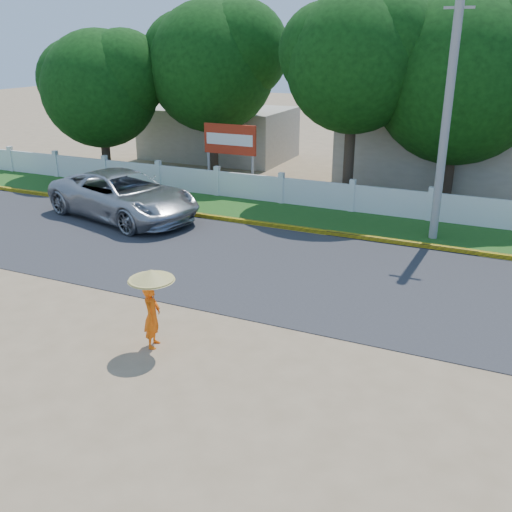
{
  "coord_description": "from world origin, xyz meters",
  "views": [
    {
      "loc": [
        5.51,
        -10.22,
        6.4
      ],
      "look_at": [
        0.0,
        2.0,
        1.3
      ],
      "focal_mm": 40.0,
      "sensor_mm": 36.0,
      "label": 1
    }
  ],
  "objects_px": {
    "utility_pole": "(446,118)",
    "vehicle": "(124,195)",
    "billboard": "(230,143)",
    "monk_with_parasol": "(152,297)"
  },
  "relations": [
    {
      "from": "utility_pole",
      "to": "billboard",
      "type": "bearing_deg",
      "value": 161.51
    },
    {
      "from": "vehicle",
      "to": "monk_with_parasol",
      "type": "height_order",
      "value": "monk_with_parasol"
    },
    {
      "from": "vehicle",
      "to": "billboard",
      "type": "xyz_separation_m",
      "value": [
        1.79,
        5.45,
        1.26
      ]
    },
    {
      "from": "vehicle",
      "to": "monk_with_parasol",
      "type": "distance_m",
      "value": 10.2
    },
    {
      "from": "utility_pole",
      "to": "billboard",
      "type": "distance_m",
      "value": 10.03
    },
    {
      "from": "vehicle",
      "to": "utility_pole",
      "type": "bearing_deg",
      "value": -63.54
    },
    {
      "from": "vehicle",
      "to": "monk_with_parasol",
      "type": "relative_size",
      "value": 3.45
    },
    {
      "from": "monk_with_parasol",
      "to": "billboard",
      "type": "relative_size",
      "value": 0.62
    },
    {
      "from": "utility_pole",
      "to": "vehicle",
      "type": "height_order",
      "value": "utility_pole"
    },
    {
      "from": "utility_pole",
      "to": "vehicle",
      "type": "xyz_separation_m",
      "value": [
        -11.13,
        -2.33,
        -3.17
      ]
    }
  ]
}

